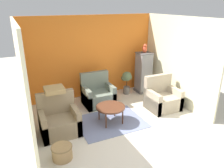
{
  "coord_description": "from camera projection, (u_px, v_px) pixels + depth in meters",
  "views": [
    {
      "loc": [
        -2.24,
        -3.24,
        2.84
      ],
      "look_at": [
        0.0,
        1.53,
        0.88
      ],
      "focal_mm": 35.0,
      "sensor_mm": 36.0,
      "label": 1
    }
  ],
  "objects": [
    {
      "name": "ground_plane",
      "position": [
        142.0,
        146.0,
        4.63
      ],
      "size": [
        20.0,
        20.0,
        0.0
      ],
      "primitive_type": "plane",
      "color": "beige",
      "rests_on": "ground"
    },
    {
      "name": "wall_back_accent",
      "position": [
        91.0,
        57.0,
        6.81
      ],
      "size": [
        4.26,
        0.06,
        2.52
      ],
      "color": "orange",
      "rests_on": "ground_plane"
    },
    {
      "name": "wall_left",
      "position": [
        23.0,
        82.0,
        4.65
      ],
      "size": [
        0.06,
        3.05,
        2.52
      ],
      "color": "beige",
      "rests_on": "ground_plane"
    },
    {
      "name": "wall_right",
      "position": [
        178.0,
        61.0,
        6.32
      ],
      "size": [
        0.06,
        3.05,
        2.52
      ],
      "color": "beige",
      "rests_on": "ground_plane"
    },
    {
      "name": "area_rug",
      "position": [
        111.0,
        122.0,
        5.55
      ],
      "size": [
        1.65,
        1.3,
        0.01
      ],
      "color": "slate",
      "rests_on": "ground_plane"
    },
    {
      "name": "coffee_table",
      "position": [
        111.0,
        108.0,
        5.41
      ],
      "size": [
        0.72,
        0.72,
        0.44
      ],
      "color": "#512D1E",
      "rests_on": "ground_plane"
    },
    {
      "name": "armchair_left",
      "position": [
        59.0,
        121.0,
        5.0
      ],
      "size": [
        0.86,
        0.72,
        0.94
      ],
      "color": "#8E7A5B",
      "rests_on": "ground_plane"
    },
    {
      "name": "armchair_right",
      "position": [
        162.0,
        99.0,
        6.17
      ],
      "size": [
        0.86,
        0.72,
        0.94
      ],
      "color": "tan",
      "rests_on": "ground_plane"
    },
    {
      "name": "armchair_middle",
      "position": [
        98.0,
        95.0,
        6.44
      ],
      "size": [
        0.86,
        0.72,
        0.94
      ],
      "color": "slate",
      "rests_on": "ground_plane"
    },
    {
      "name": "birdcage",
      "position": [
        143.0,
        73.0,
        7.25
      ],
      "size": [
        0.46,
        0.46,
        1.34
      ],
      "color": "#555559",
      "rests_on": "ground_plane"
    },
    {
      "name": "parrot",
      "position": [
        145.0,
        49.0,
        6.97
      ],
      "size": [
        0.14,
        0.25,
        0.29
      ],
      "color": "#D14C2D",
      "rests_on": "birdcage"
    },
    {
      "name": "potted_plant",
      "position": [
        127.0,
        80.0,
        7.11
      ],
      "size": [
        0.34,
        0.31,
        0.76
      ],
      "color": "#66605B",
      "rests_on": "ground_plane"
    },
    {
      "name": "wicker_basket",
      "position": [
        62.0,
        152.0,
        4.2
      ],
      "size": [
        0.41,
        0.41,
        0.28
      ],
      "color": "#A37F51",
      "rests_on": "ground_plane"
    },
    {
      "name": "throw_pillow",
      "position": [
        54.0,
        90.0,
        4.97
      ],
      "size": [
        0.44,
        0.44,
        0.1
      ],
      "color": "tan",
      "rests_on": "armchair_left"
    }
  ]
}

